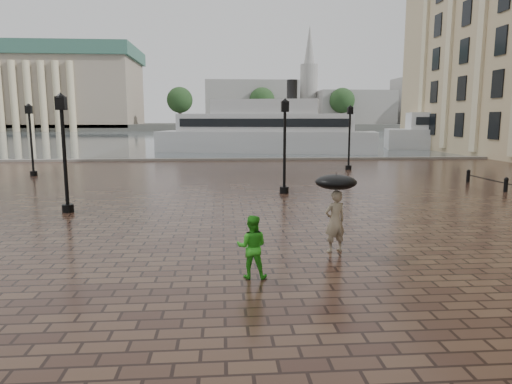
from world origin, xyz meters
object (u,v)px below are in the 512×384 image
child_pedestrian (252,247)px  adult_pedestrian (335,221)px  street_lamps (195,142)px  ferry_near (266,131)px  ferry_far (496,129)px

child_pedestrian → adult_pedestrian: bearing=-132.5°
street_lamps → child_pedestrian: size_ratio=14.88×
ferry_near → ferry_far: 27.48m
adult_pedestrian → ferry_far: bearing=-144.4°
street_lamps → ferry_near: (6.33, 24.68, -0.00)m
child_pedestrian → ferry_near: (4.20, 40.10, 1.60)m
child_pedestrian → street_lamps: bearing=-73.1°
adult_pedestrian → ferry_near: 38.30m
child_pedestrian → ferry_far: bearing=-117.9°
street_lamps → child_pedestrian: (2.13, -15.42, -1.60)m
ferry_near → adult_pedestrian: bearing=-79.0°
adult_pedestrian → child_pedestrian: adult_pedestrian is taller
adult_pedestrian → child_pedestrian: (-2.37, -1.87, -0.12)m
street_lamps → child_pedestrian: bearing=-82.1°
adult_pedestrian → ferry_far: (29.25, 40.15, 1.60)m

